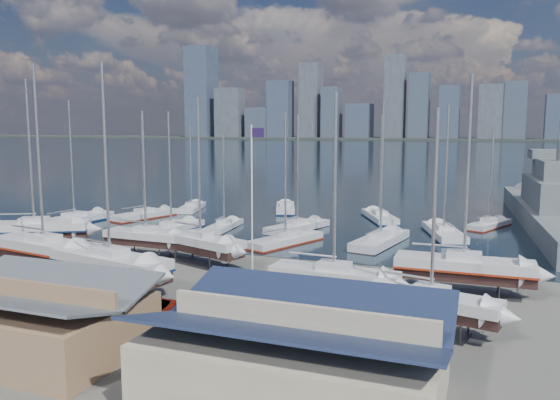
% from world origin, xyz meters
% --- Properties ---
extents(ground, '(1400.00, 1400.00, 0.00)m').
position_xyz_m(ground, '(0.00, -10.00, 0.00)').
color(ground, '#605E59').
rests_on(ground, ground).
extents(water, '(1400.00, 600.00, 0.40)m').
position_xyz_m(water, '(0.00, 300.00, -0.15)').
color(water, '#182939').
rests_on(water, ground).
extents(far_shore, '(1400.00, 80.00, 2.20)m').
position_xyz_m(far_shore, '(0.00, 560.00, 1.10)').
color(far_shore, '#2D332D').
rests_on(far_shore, ground).
extents(skyline, '(639.14, 43.80, 107.69)m').
position_xyz_m(skyline, '(-7.83, 553.76, 39.09)').
color(skyline, '#475166').
rests_on(skyline, far_shore).
extents(shed_grey, '(12.60, 8.40, 4.17)m').
position_xyz_m(shed_grey, '(0.00, -26.00, 2.15)').
color(shed_grey, '#8C6B4C').
rests_on(shed_grey, ground).
extents(shed_blue, '(13.65, 9.45, 4.71)m').
position_xyz_m(shed_blue, '(16.00, -26.00, 2.42)').
color(shed_blue, '#BFB293').
rests_on(shed_blue, ground).
extents(sailboat_cradle_0, '(11.10, 7.85, 17.57)m').
position_xyz_m(sailboat_cradle_0, '(-19.93, -5.74, 2.15)').
color(sailboat_cradle_0, '#2D2D33').
rests_on(sailboat_cradle_0, ground).
extents(sailboat_cradle_1, '(11.54, 4.86, 17.92)m').
position_xyz_m(sailboat_cradle_1, '(-11.95, -12.70, 2.17)').
color(sailboat_cradle_1, '#2D2D33').
rests_on(sailboat_cradle_1, ground).
extents(sailboat_cradle_2, '(8.70, 2.63, 14.25)m').
position_xyz_m(sailboat_cradle_2, '(-7.25, -4.27, 1.99)').
color(sailboat_cradle_2, '#2D2D33').
rests_on(sailboat_cradle_2, ground).
extents(sailboat_cradle_3, '(11.34, 5.25, 17.56)m').
position_xyz_m(sailboat_cradle_3, '(-3.31, -14.84, 2.15)').
color(sailboat_cradle_3, '#2D2D33').
rests_on(sailboat_cradle_3, ground).
extents(sailboat_cradle_4, '(9.74, 5.57, 15.39)m').
position_xyz_m(sailboat_cradle_4, '(-0.77, -5.04, 2.04)').
color(sailboat_cradle_4, '#2D2D33').
rests_on(sailboat_cradle_4, ground).
extents(sailboat_cradle_5, '(9.42, 3.07, 15.11)m').
position_xyz_m(sailboat_cradle_5, '(13.94, -12.12, 2.02)').
color(sailboat_cradle_5, '#2D2D33').
rests_on(sailboat_cradle_5, ground).
extents(sailboat_cradle_6, '(10.29, 3.02, 16.52)m').
position_xyz_m(sailboat_cradle_6, '(22.50, -6.22, 2.10)').
color(sailboat_cradle_6, '#2D2D33').
rests_on(sailboat_cradle_6, ground).
extents(sailboat_cradle_7, '(8.67, 4.11, 13.82)m').
position_xyz_m(sailboat_cradle_7, '(20.95, -15.17, 1.97)').
color(sailboat_cradle_7, '#2D2D33').
rests_on(sailboat_cradle_7, ground).
extents(sailboat_moored_0, '(4.50, 11.66, 16.99)m').
position_xyz_m(sailboat_moored_0, '(-27.19, 8.32, 0.31)').
color(sailboat_moored_0, black).
rests_on(sailboat_moored_0, water).
extents(sailboat_moored_1, '(5.50, 10.50, 15.11)m').
position_xyz_m(sailboat_moored_1, '(-20.96, 15.29, 0.31)').
color(sailboat_moored_1, black).
rests_on(sailboat_moored_1, water).
extents(sailboat_moored_2, '(4.94, 9.31, 13.54)m').
position_xyz_m(sailboat_moored_2, '(-18.48, 24.09, 0.32)').
color(sailboat_moored_2, black).
rests_on(sailboat_moored_2, water).
extents(sailboat_moored_3, '(3.90, 10.45, 15.27)m').
position_xyz_m(sailboat_moored_3, '(-11.85, 7.63, 0.31)').
color(sailboat_moored_3, black).
rests_on(sailboat_moored_3, water).
extents(sailboat_moored_4, '(3.06, 8.38, 12.38)m').
position_xyz_m(sailboat_moored_4, '(-6.76, 11.84, 0.33)').
color(sailboat_moored_4, black).
rests_on(sailboat_moored_4, water).
extents(sailboat_moored_5, '(5.95, 10.10, 14.59)m').
position_xyz_m(sailboat_moored_5, '(-4.71, 28.58, 0.31)').
color(sailboat_moored_5, black).
rests_on(sailboat_moored_5, water).
extents(sailboat_moored_6, '(6.25, 10.31, 14.92)m').
position_xyz_m(sailboat_moored_6, '(3.63, 5.88, 0.31)').
color(sailboat_moored_6, black).
rests_on(sailboat_moored_6, water).
extents(sailboat_moored_7, '(5.86, 10.24, 14.92)m').
position_xyz_m(sailboat_moored_7, '(2.23, 14.05, 0.32)').
color(sailboat_moored_7, black).
rests_on(sailboat_moored_7, water).
extents(sailboat_moored_8, '(6.87, 10.34, 15.10)m').
position_xyz_m(sailboat_moored_8, '(10.30, 25.38, 0.31)').
color(sailboat_moored_8, black).
rests_on(sailboat_moored_8, water).
extents(sailboat_moored_9, '(4.91, 11.10, 16.21)m').
position_xyz_m(sailboat_moored_9, '(13.35, 9.35, 0.32)').
color(sailboat_moored_9, black).
rests_on(sailboat_moored_9, water).
extents(sailboat_moored_10, '(6.13, 11.14, 16.04)m').
position_xyz_m(sailboat_moored_10, '(19.47, 16.44, 0.31)').
color(sailboat_moored_10, black).
rests_on(sailboat_moored_10, water).
extents(sailboat_moored_11, '(5.73, 8.85, 12.89)m').
position_xyz_m(sailboat_moored_11, '(24.41, 24.56, 0.31)').
color(sailboat_moored_11, black).
rests_on(sailboat_moored_11, water).
extents(naval_ship_east, '(10.87, 48.81, 18.36)m').
position_xyz_m(naval_ship_east, '(32.24, 28.07, 1.67)').
color(naval_ship_east, '#575D61').
rests_on(naval_ship_east, water).
extents(car_b, '(4.54, 2.58, 1.42)m').
position_xyz_m(car_b, '(-4.54, -21.75, 0.71)').
color(car_b, gray).
rests_on(car_b, ground).
extents(car_c, '(2.71, 4.81, 1.27)m').
position_xyz_m(car_c, '(3.64, -19.62, 0.63)').
color(car_c, gray).
rests_on(car_c, ground).
extents(car_d, '(2.47, 5.57, 1.59)m').
position_xyz_m(car_d, '(10.34, -21.51, 0.79)').
color(car_d, gray).
rests_on(car_d, ground).
extents(flagpole, '(1.14, 0.12, 12.91)m').
position_xyz_m(flagpole, '(6.05, -8.37, 7.49)').
color(flagpole, white).
rests_on(flagpole, ground).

